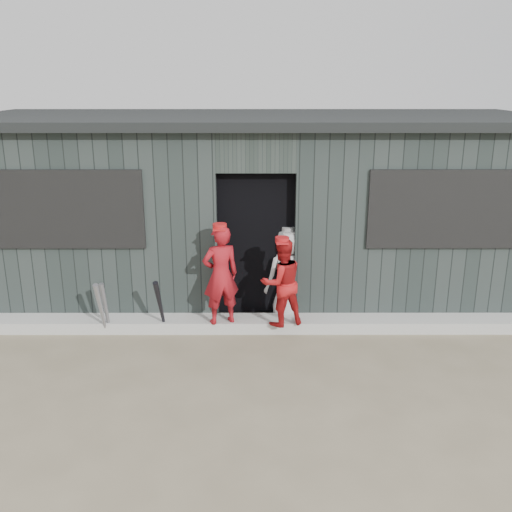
{
  "coord_description": "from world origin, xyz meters",
  "views": [
    {
      "loc": [
        -0.01,
        -4.98,
        3.09
      ],
      "look_at": [
        0.0,
        1.8,
        1.0
      ],
      "focal_mm": 40.0,
      "sensor_mm": 36.0,
      "label": 1
    }
  ],
  "objects_px": {
    "bat_left": "(101,310)",
    "player_red_right": "(282,282)",
    "player_grey_back": "(287,275)",
    "dugout": "(256,205)",
    "player_red_left": "(221,275)",
    "bat_mid": "(106,309)",
    "bat_right": "(161,307)"
  },
  "relations": [
    {
      "from": "player_red_right",
      "to": "dugout",
      "type": "xyz_separation_m",
      "value": [
        -0.32,
        1.86,
        0.58
      ]
    },
    {
      "from": "bat_mid",
      "to": "player_grey_back",
      "type": "xyz_separation_m",
      "value": [
        2.3,
        0.5,
        0.27
      ]
    },
    {
      "from": "player_red_left",
      "to": "bat_mid",
      "type": "bearing_deg",
      "value": -18.72
    },
    {
      "from": "bat_left",
      "to": "player_red_right",
      "type": "distance_m",
      "value": 2.26
    },
    {
      "from": "dugout",
      "to": "player_red_left",
      "type": "bearing_deg",
      "value": -103.7
    },
    {
      "from": "player_red_left",
      "to": "player_red_right",
      "type": "height_order",
      "value": "player_red_left"
    },
    {
      "from": "bat_left",
      "to": "bat_mid",
      "type": "distance_m",
      "value": 0.09
    },
    {
      "from": "player_red_left",
      "to": "dugout",
      "type": "bearing_deg",
      "value": -124.42
    },
    {
      "from": "bat_mid",
      "to": "player_red_right",
      "type": "relative_size",
      "value": 0.64
    },
    {
      "from": "bat_right",
      "to": "player_grey_back",
      "type": "xyz_separation_m",
      "value": [
        1.61,
        0.53,
        0.24
      ]
    },
    {
      "from": "player_red_right",
      "to": "player_grey_back",
      "type": "relative_size",
      "value": 0.88
    },
    {
      "from": "bat_left",
      "to": "bat_right",
      "type": "distance_m",
      "value": 0.73
    },
    {
      "from": "bat_left",
      "to": "player_red_right",
      "type": "relative_size",
      "value": 0.69
    },
    {
      "from": "player_red_right",
      "to": "player_grey_back",
      "type": "bearing_deg",
      "value": -122.36
    },
    {
      "from": "player_grey_back",
      "to": "dugout",
      "type": "xyz_separation_m",
      "value": [
        -0.42,
        1.35,
        0.66
      ]
    },
    {
      "from": "bat_right",
      "to": "player_red_right",
      "type": "xyz_separation_m",
      "value": [
        1.51,
        0.02,
        0.32
      ]
    },
    {
      "from": "bat_mid",
      "to": "player_red_left",
      "type": "bearing_deg",
      "value": 1.99
    },
    {
      "from": "bat_right",
      "to": "player_grey_back",
      "type": "bearing_deg",
      "value": 18.26
    },
    {
      "from": "bat_left",
      "to": "player_red_left",
      "type": "height_order",
      "value": "player_red_left"
    },
    {
      "from": "bat_left",
      "to": "player_grey_back",
      "type": "bearing_deg",
      "value": 14.14
    },
    {
      "from": "player_grey_back",
      "to": "dugout",
      "type": "height_order",
      "value": "dugout"
    },
    {
      "from": "dugout",
      "to": "bat_right",
      "type": "bearing_deg",
      "value": -122.43
    },
    {
      "from": "bat_left",
      "to": "player_red_right",
      "type": "height_order",
      "value": "player_red_right"
    },
    {
      "from": "bat_left",
      "to": "player_grey_back",
      "type": "distance_m",
      "value": 2.43
    },
    {
      "from": "bat_right",
      "to": "player_red_left",
      "type": "bearing_deg",
      "value": 5.87
    },
    {
      "from": "player_red_right",
      "to": "dugout",
      "type": "relative_size",
      "value": 0.13
    },
    {
      "from": "bat_left",
      "to": "dugout",
      "type": "distance_m",
      "value": 2.87
    },
    {
      "from": "bat_mid",
      "to": "bat_right",
      "type": "xyz_separation_m",
      "value": [
        0.69,
        -0.03,
        0.03
      ]
    },
    {
      "from": "bat_left",
      "to": "bat_mid",
      "type": "height_order",
      "value": "bat_left"
    },
    {
      "from": "bat_left",
      "to": "bat_right",
      "type": "bearing_deg",
      "value": 4.55
    },
    {
      "from": "dugout",
      "to": "player_grey_back",
      "type": "bearing_deg",
      "value": -72.74
    },
    {
      "from": "player_grey_back",
      "to": "dugout",
      "type": "relative_size",
      "value": 0.15
    }
  ]
}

